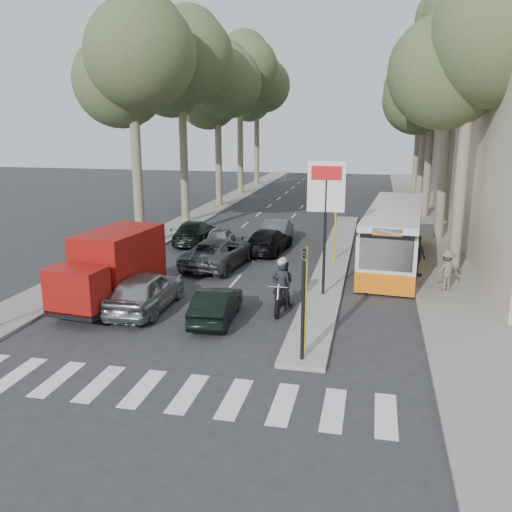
{
  "coord_description": "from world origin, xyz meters",
  "views": [
    {
      "loc": [
        5.14,
        -16.54,
        7.14
      ],
      "look_at": [
        0.38,
        5.08,
        1.6
      ],
      "focal_mm": 38.0,
      "sensor_mm": 36.0,
      "label": 1
    }
  ],
  "objects": [
    {
      "name": "tree_l_a",
      "position": [
        -7.87,
        12.11,
        10.38
      ],
      "size": [
        7.4,
        7.2,
        14.1
      ],
      "color": "#6B604C",
      "rests_on": "ground"
    },
    {
      "name": "silver_hatchback",
      "position": [
        -3.3,
        1.95,
        0.78
      ],
      "size": [
        1.9,
        4.62,
        1.57
      ],
      "primitive_type": "imported",
      "rotation": [
        0.0,
        0.0,
        3.15
      ],
      "color": "#A4A7AC",
      "rests_on": "ground"
    },
    {
      "name": "tree_r_b",
      "position": [
        9.23,
        18.11,
        11.42
      ],
      "size": [
        7.4,
        7.2,
        15.27
      ],
      "color": "#6B604C",
      "rests_on": "ground"
    },
    {
      "name": "queue_car_e",
      "position": [
        -5.24,
        13.58,
        0.69
      ],
      "size": [
        2.37,
        4.91,
        1.38
      ],
      "primitive_type": "imported",
      "rotation": [
        0.0,
        0.0,
        3.24
      ],
      "color": "black",
      "rests_on": "ground"
    },
    {
      "name": "queue_car_b",
      "position": [
        -0.5,
        12.32,
        0.66
      ],
      "size": [
        2.3,
        4.73,
        1.33
      ],
      "primitive_type": "imported",
      "rotation": [
        0.0,
        0.0,
        3.04
      ],
      "color": "black",
      "rests_on": "ground"
    },
    {
      "name": "pedestrian_near",
      "position": [
        7.2,
        8.73,
        1.09
      ],
      "size": [
        1.08,
        1.26,
        1.95
      ],
      "primitive_type": "imported",
      "rotation": [
        0.0,
        0.0,
        2.13
      ],
      "color": "#3A2E45",
      "rests_on": "sidewalk_right"
    },
    {
      "name": "tree_l_b",
      "position": [
        -7.97,
        20.11,
        11.07
      ],
      "size": [
        7.4,
        7.2,
        14.88
      ],
      "color": "#6B604C",
      "rests_on": "ground"
    },
    {
      "name": "queue_car_d",
      "position": [
        -0.5,
        15.09,
        0.7
      ],
      "size": [
        1.57,
        4.28,
        1.4
      ],
      "primitive_type": "imported",
      "rotation": [
        0.0,
        0.0,
        3.16
      ],
      "color": "#51545A",
      "rests_on": "ground"
    },
    {
      "name": "ground",
      "position": [
        0.0,
        0.0,
        0.0
      ],
      "size": [
        120.0,
        120.0,
        0.0
      ],
      "primitive_type": "plane",
      "color": "#28282B",
      "rests_on": "ground"
    },
    {
      "name": "tree_r_c",
      "position": [
        9.03,
        26.11,
        9.69
      ],
      "size": [
        7.4,
        7.2,
        13.32
      ],
      "color": "#6B604C",
      "rests_on": "ground"
    },
    {
      "name": "traffic_island",
      "position": [
        3.25,
        11.0,
        0.08
      ],
      "size": [
        1.5,
        26.0,
        0.16
      ],
      "primitive_type": "cube",
      "color": "gray",
      "rests_on": "ground"
    },
    {
      "name": "red_truck",
      "position": [
        -4.8,
        2.32,
        1.54
      ],
      "size": [
        2.62,
        5.65,
        2.91
      ],
      "rotation": [
        0.0,
        0.0,
        -0.11
      ],
      "color": "black",
      "rests_on": "ground"
    },
    {
      "name": "queue_car_a",
      "position": [
        -2.34,
        8.78,
        0.73
      ],
      "size": [
        2.97,
        5.48,
        1.46
      ],
      "primitive_type": "imported",
      "rotation": [
        0.0,
        0.0,
        3.03
      ],
      "color": "#4A4C51",
      "rests_on": "ground"
    },
    {
      "name": "median_left",
      "position": [
        -8.0,
        28.0,
        0.06
      ],
      "size": [
        2.4,
        64.0,
        0.12
      ],
      "primitive_type": "cube",
      "color": "gray",
      "rests_on": "ground"
    },
    {
      "name": "city_bus",
      "position": [
        6.2,
        11.2,
        1.58
      ],
      "size": [
        3.43,
        11.53,
        2.99
      ],
      "rotation": [
        0.0,
        0.0,
        -0.09
      ],
      "color": "orange",
      "rests_on": "ground"
    },
    {
      "name": "tree_r_e",
      "position": [
        9.23,
        42.11,
        10.38
      ],
      "size": [
        7.4,
        7.2,
        14.1
      ],
      "color": "#6B604C",
      "rests_on": "ground"
    },
    {
      "name": "tree_l_c",
      "position": [
        -7.77,
        28.11,
        10.04
      ],
      "size": [
        7.4,
        7.2,
        13.71
      ],
      "color": "#6B604C",
      "rests_on": "ground"
    },
    {
      "name": "dark_hatchback",
      "position": [
        -0.31,
        1.46,
        0.61
      ],
      "size": [
        1.52,
        3.78,
        1.22
      ],
      "primitive_type": "imported",
      "rotation": [
        0.0,
        0.0,
        3.2
      ],
      "color": "black",
      "rests_on": "ground"
    },
    {
      "name": "pedestrian_far",
      "position": [
        8.28,
        6.76,
        1.0
      ],
      "size": [
        1.24,
        0.95,
        1.75
      ],
      "primitive_type": "imported",
      "rotation": [
        0.0,
        0.0,
        3.6
      ],
      "color": "#6B5F50",
      "rests_on": "sidewalk_right"
    },
    {
      "name": "tree_l_e",
      "position": [
        -7.97,
        44.11,
        10.73
      ],
      "size": [
        7.4,
        7.2,
        14.49
      ],
      "color": "#6B604C",
      "rests_on": "ground"
    },
    {
      "name": "queue_car_c",
      "position": [
        -3.5,
        13.0,
        0.61
      ],
      "size": [
        1.85,
        3.72,
        1.22
      ],
      "primitive_type": "imported",
      "rotation": [
        0.0,
        0.0,
        3.26
      ],
      "color": "#97999E",
      "rests_on": "ground"
    },
    {
      "name": "tree_r_a",
      "position": [
        9.13,
        10.11,
        10.38
      ],
      "size": [
        7.4,
        7.2,
        14.1
      ],
      "color": "#6B604C",
      "rests_on": "ground"
    },
    {
      "name": "billboard",
      "position": [
        3.25,
        5.0,
        3.7
      ],
      "size": [
        1.5,
        12.1,
        5.6
      ],
      "color": "yellow",
      "rests_on": "ground"
    },
    {
      "name": "tree_l_d",
      "position": [
        -7.87,
        36.11,
        11.76
      ],
      "size": [
        7.4,
        7.2,
        15.66
      ],
      "color": "#6B604C",
      "rests_on": "ground"
    },
    {
      "name": "building_far",
      "position": [
        15.5,
        34.0,
        8.0
      ],
      "size": [
        11.0,
        20.0,
        16.0
      ],
      "primitive_type": "cube",
      "color": "#B7A88E",
      "rests_on": "ground"
    },
    {
      "name": "traffic_light_island",
      "position": [
        3.25,
        -1.5,
        2.49
      ],
      "size": [
        0.16,
        0.41,
        3.6
      ],
      "color": "black",
      "rests_on": "ground"
    },
    {
      "name": "motorcycle",
      "position": [
        1.81,
        3.26,
        0.95
      ],
      "size": [
        0.89,
        2.46,
        2.09
      ],
      "rotation": [
        0.0,
        0.0,
        0.02
      ],
      "color": "black",
      "rests_on": "ground"
    },
    {
      "name": "tree_r_d",
      "position": [
        9.13,
        34.11,
        11.07
      ],
      "size": [
        7.4,
        7.2,
        14.88
      ],
      "color": "#6B604C",
      "rests_on": "ground"
    },
    {
      "name": "sidewalk_right",
      "position": [
        8.6,
        25.0,
        0.06
      ],
      "size": [
        3.2,
        70.0,
        0.12
      ],
      "primitive_type": "cube",
      "color": "gray",
      "rests_on": "ground"
    }
  ]
}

